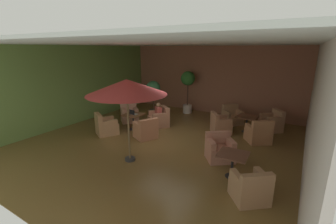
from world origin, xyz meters
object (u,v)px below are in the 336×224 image
armchair_front_left_west (146,130)px  potted_tree_mid_left (153,91)px  armchair_front_left_south (106,126)px  cafe_table_mid_center (247,119)px  armchair_mid_center_east (259,134)px  patio_umbrella_tall_red (127,87)px  cafe_table_front_left (133,117)px  armchair_mid_center_north (220,125)px  cafe_table_front_right (233,158)px  patron_blue_shirt (158,111)px  armchair_front_left_east (129,115)px  armchair_mid_center_south (272,123)px  armchair_front_right_east (250,189)px  iced_drink_cup (133,112)px  potted_tree_left_corner (188,85)px  armchair_front_left_north (159,119)px  armchair_front_right_north (220,150)px  armchair_mid_center_west (232,117)px  open_laptop (133,113)px

armchair_front_left_west → potted_tree_mid_left: 3.19m
armchair_front_left_south → cafe_table_mid_center: (4.73, 3.17, 0.22)m
armchair_mid_center_east → patio_umbrella_tall_red: bearing=-131.3°
cafe_table_front_left → armchair_mid_center_north: (3.26, 1.53, -0.22)m
cafe_table_front_right → patron_blue_shirt: 4.66m
armchair_front_left_east → armchair_front_left_south: (0.30, -1.77, -0.00)m
cafe_table_mid_center → patio_umbrella_tall_red: patio_umbrella_tall_red is taller
patio_umbrella_tall_red → potted_tree_mid_left: (-2.16, 4.39, -1.01)m
cafe_table_front_left → armchair_front_left_west: armchair_front_left_west is taller
armchair_mid_center_north → armchair_mid_center_south: size_ratio=0.99×
armchair_front_right_east → iced_drink_cup: 5.91m
cafe_table_front_right → patron_blue_shirt: (-3.97, 2.44, 0.17)m
armchair_mid_center_north → armchair_mid_center_east: 1.55m
potted_tree_mid_left → patron_blue_shirt: (1.13, -1.26, -0.54)m
potted_tree_left_corner → armchair_front_left_north: bearing=-91.4°
cafe_table_front_left → armchair_mid_center_east: 4.96m
armchair_front_left_east → armchair_front_right_north: bearing=-17.2°
patio_umbrella_tall_red → armchair_mid_center_north: bearing=67.7°
cafe_table_mid_center → patron_blue_shirt: size_ratio=1.34×
armchair_mid_center_south → iced_drink_cup: (-5.09, -2.76, 0.39)m
armchair_front_left_north → patron_blue_shirt: bearing=-127.8°
armchair_front_right_north → armchair_mid_center_west: 3.74m
armchair_mid_center_north → armchair_mid_center_west: armchair_mid_center_west is taller
patron_blue_shirt → armchair_front_left_east: bearing=-175.6°
cafe_table_front_left → cafe_table_front_right: same height
patron_blue_shirt → open_laptop: bearing=-126.6°
armchair_front_left_west → armchair_mid_center_east: 4.16m
armchair_front_left_east → cafe_table_mid_center: bearing=15.6°
cafe_table_front_right → armchair_mid_center_west: 4.67m
cafe_table_mid_center → iced_drink_cup: bearing=-153.9°
cafe_table_front_right → patio_umbrella_tall_red: size_ratio=0.31×
armchair_front_left_east → armchair_mid_center_north: armchair_front_left_east is taller
cafe_table_front_right → armchair_front_right_north: 1.04m
cafe_table_front_left → cafe_table_mid_center: (4.15, 2.17, 0.01)m
armchair_front_left_north → armchair_front_left_west: 1.47m
armchair_front_left_south → potted_tree_left_corner: size_ratio=0.47×
armchair_mid_center_east → potted_tree_left_corner: (-4.02, 2.25, 1.19)m
cafe_table_mid_center → armchair_mid_center_west: size_ratio=0.81×
potted_tree_mid_left → armchair_front_left_east: bearing=-107.1°
cafe_table_mid_center → iced_drink_cup: 4.71m
potted_tree_left_corner → open_laptop: size_ratio=6.43×
potted_tree_mid_left → armchair_front_left_north: bearing=-46.7°
patron_blue_shirt → armchair_front_left_south: bearing=-123.7°
armchair_mid_center_south → patio_umbrella_tall_red: bearing=-122.9°
cafe_table_front_right → armchair_front_left_east: bearing=157.2°
potted_tree_left_corner → patron_blue_shirt: size_ratio=3.54×
cafe_table_front_left → cafe_table_front_right: (4.65, -1.56, 0.01)m
armchair_mid_center_west → armchair_front_right_north: bearing=-79.4°
armchair_front_right_east → armchair_mid_center_south: 5.21m
armchair_front_left_north → cafe_table_front_right: bearing=-32.1°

